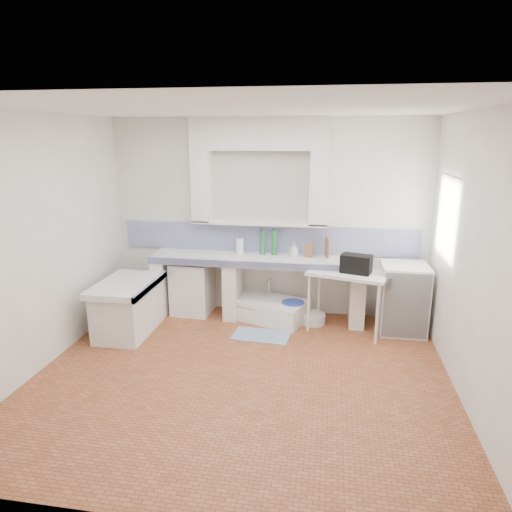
% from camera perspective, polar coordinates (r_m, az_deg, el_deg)
% --- Properties ---
extents(floor, '(4.50, 4.50, 0.00)m').
position_cam_1_polar(floor, '(5.19, -1.87, -14.71)').
color(floor, '#9F5735').
rests_on(floor, ground).
extents(ceiling, '(4.50, 4.50, 0.00)m').
position_cam_1_polar(ceiling, '(4.51, -2.18, 17.90)').
color(ceiling, white).
rests_on(ceiling, ground).
extents(wall_back, '(4.50, 0.00, 4.50)m').
position_cam_1_polar(wall_back, '(6.58, 1.43, 4.74)').
color(wall_back, white).
rests_on(wall_back, ground).
extents(wall_front, '(4.50, 0.00, 4.50)m').
position_cam_1_polar(wall_front, '(2.83, -10.11, -9.65)').
color(wall_front, white).
rests_on(wall_front, ground).
extents(wall_left, '(0.00, 4.50, 4.50)m').
position_cam_1_polar(wall_left, '(5.55, -25.44, 1.34)').
color(wall_left, white).
rests_on(wall_left, ground).
extents(wall_right, '(0.00, 4.50, 4.50)m').
position_cam_1_polar(wall_right, '(4.77, 25.57, -0.72)').
color(wall_right, white).
rests_on(wall_right, ground).
extents(alcove_mass, '(1.90, 0.25, 0.45)m').
position_cam_1_polar(alcove_mass, '(6.37, 0.41, 15.03)').
color(alcove_mass, white).
rests_on(alcove_mass, ground).
extents(window_frame, '(0.35, 0.86, 1.06)m').
position_cam_1_polar(window_frame, '(5.90, 24.33, 4.19)').
color(window_frame, '#3C2213').
rests_on(window_frame, ground).
extents(lace_valance, '(0.01, 0.84, 0.24)m').
position_cam_1_polar(lace_valance, '(5.82, 23.34, 7.96)').
color(lace_valance, white).
rests_on(lace_valance, ground).
extents(counter_slab, '(3.00, 0.60, 0.08)m').
position_cam_1_polar(counter_slab, '(6.43, 0.14, -0.44)').
color(counter_slab, white).
rests_on(counter_slab, ground).
extents(counter_lip, '(3.00, 0.04, 0.10)m').
position_cam_1_polar(counter_lip, '(6.16, -0.28, -1.12)').
color(counter_lip, navy).
rests_on(counter_lip, ground).
extents(counter_pier_left, '(0.20, 0.55, 0.82)m').
position_cam_1_polar(counter_pier_left, '(6.92, -11.41, -3.52)').
color(counter_pier_left, white).
rests_on(counter_pier_left, ground).
extents(counter_pier_mid, '(0.20, 0.55, 0.82)m').
position_cam_1_polar(counter_pier_mid, '(6.63, -2.86, -4.06)').
color(counter_pier_mid, white).
rests_on(counter_pier_mid, ground).
extents(counter_pier_right, '(0.20, 0.55, 0.82)m').
position_cam_1_polar(counter_pier_right, '(6.50, 12.45, -4.79)').
color(counter_pier_right, white).
rests_on(counter_pier_right, ground).
extents(peninsula_top, '(0.70, 1.10, 0.08)m').
position_cam_1_polar(peninsula_top, '(6.22, -15.83, -3.49)').
color(peninsula_top, white).
rests_on(peninsula_top, ground).
extents(peninsula_base, '(0.60, 1.00, 0.62)m').
position_cam_1_polar(peninsula_base, '(6.33, -15.61, -6.50)').
color(peninsula_base, white).
rests_on(peninsula_base, ground).
extents(peninsula_lip, '(0.04, 1.10, 0.10)m').
position_cam_1_polar(peninsula_lip, '(6.09, -13.01, -3.70)').
color(peninsula_lip, navy).
rests_on(peninsula_lip, ground).
extents(backsplash, '(4.27, 0.03, 0.40)m').
position_cam_1_polar(backsplash, '(6.63, 1.39, 2.17)').
color(backsplash, navy).
rests_on(backsplash, ground).
extents(stove, '(0.57, 0.55, 0.77)m').
position_cam_1_polar(stove, '(6.81, -7.89, -3.86)').
color(stove, white).
rests_on(stove, ground).
extents(sink, '(1.25, 0.94, 0.27)m').
position_cam_1_polar(sink, '(6.60, 1.36, -6.70)').
color(sink, white).
rests_on(sink, ground).
extents(side_table, '(1.11, 0.80, 0.04)m').
position_cam_1_polar(side_table, '(6.22, 11.20, -5.57)').
color(side_table, white).
rests_on(side_table, ground).
extents(fridge, '(0.60, 0.60, 0.92)m').
position_cam_1_polar(fridge, '(6.40, 17.82, -5.03)').
color(fridge, white).
rests_on(fridge, ground).
extents(bucket_red, '(0.39, 0.39, 0.28)m').
position_cam_1_polar(bucket_red, '(6.63, 0.16, -6.50)').
color(bucket_red, '#D2402E').
rests_on(bucket_red, ground).
extents(bucket_orange, '(0.32, 0.32, 0.29)m').
position_cam_1_polar(bucket_orange, '(6.56, 2.51, -6.75)').
color(bucket_orange, orange).
rests_on(bucket_orange, ground).
extents(bucket_blue, '(0.42, 0.42, 0.30)m').
position_cam_1_polar(bucket_blue, '(6.47, 4.60, -7.01)').
color(bucket_blue, blue).
rests_on(bucket_blue, ground).
extents(basin_white, '(0.44, 0.44, 0.14)m').
position_cam_1_polar(basin_white, '(6.51, 7.06, -7.72)').
color(basin_white, white).
rests_on(basin_white, ground).
extents(water_bottle_a, '(0.10, 0.10, 0.30)m').
position_cam_1_polar(water_bottle_a, '(6.78, 1.23, -5.95)').
color(water_bottle_a, silver).
rests_on(water_bottle_a, ground).
extents(water_bottle_b, '(0.09, 0.09, 0.27)m').
position_cam_1_polar(water_bottle_b, '(6.76, 3.09, -6.16)').
color(water_bottle_b, silver).
rests_on(water_bottle_b, ground).
extents(black_bag, '(0.43, 0.32, 0.24)m').
position_cam_1_polar(black_bag, '(6.02, 12.37, -0.96)').
color(black_bag, black).
rests_on(black_bag, side_table).
extents(green_bottle_a, '(0.09, 0.09, 0.36)m').
position_cam_1_polar(green_bottle_a, '(6.51, 0.83, 1.75)').
color(green_bottle_a, '#236C38').
rests_on(green_bottle_a, counter_slab).
extents(green_bottle_b, '(0.09, 0.09, 0.37)m').
position_cam_1_polar(green_bottle_b, '(6.49, 2.29, 1.73)').
color(green_bottle_b, '#236C38').
rests_on(green_bottle_b, counter_slab).
extents(knife_block, '(0.12, 0.10, 0.19)m').
position_cam_1_polar(knife_block, '(6.43, 6.60, 0.72)').
color(knife_block, '#94603B').
rests_on(knife_block, counter_slab).
extents(cutting_board, '(0.06, 0.20, 0.27)m').
position_cam_1_polar(cutting_board, '(6.45, 8.81, 1.04)').
color(cutting_board, '#94603B').
rests_on(cutting_board, counter_slab).
extents(paper_towel, '(0.15, 0.15, 0.22)m').
position_cam_1_polar(paper_towel, '(6.58, -2.03, 1.27)').
color(paper_towel, white).
rests_on(paper_towel, counter_slab).
extents(soap_bottle, '(0.12, 0.12, 0.20)m').
position_cam_1_polar(soap_bottle, '(6.42, 4.74, 0.77)').
color(soap_bottle, white).
rests_on(soap_bottle, counter_slab).
extents(rug, '(0.77, 0.48, 0.01)m').
position_cam_1_polar(rug, '(6.10, 0.65, -9.86)').
color(rug, '#365887').
rests_on(rug, ground).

